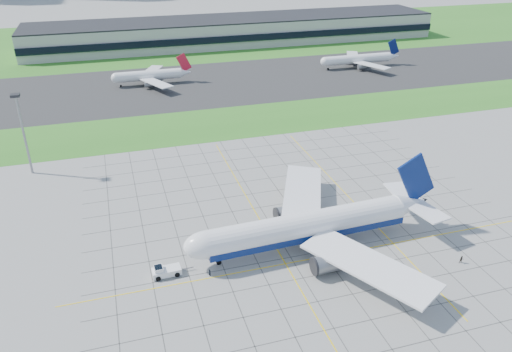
{
  "coord_description": "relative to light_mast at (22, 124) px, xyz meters",
  "views": [
    {
      "loc": [
        -43.49,
        -88.99,
        70.07
      ],
      "look_at": [
        -7.56,
        29.4,
        7.0
      ],
      "focal_mm": 35.0,
      "sensor_mm": 36.0,
      "label": 1
    }
  ],
  "objects": [
    {
      "name": "grass_median",
      "position": [
        70.0,
        25.0,
        -16.16
      ],
      "size": [
        700.0,
        35.0,
        0.04
      ],
      "primitive_type": "cube",
      "color": "#2C6F1F",
      "rests_on": "ground"
    },
    {
      "name": "apron_markings",
      "position": [
        70.43,
        -53.91,
        -16.17
      ],
      "size": [
        120.0,
        130.0,
        0.03
      ],
      "color": "#474744",
      "rests_on": "ground"
    },
    {
      "name": "pushback_tug",
      "position": [
        32.98,
        -63.15,
        -15.04
      ],
      "size": [
        9.31,
        3.48,
        2.58
      ],
      "rotation": [
        0.0,
        0.0,
        0.04
      ],
      "color": "white",
      "rests_on": "ground"
    },
    {
      "name": "crew_near",
      "position": [
        42.45,
        -66.25,
        -15.33
      ],
      "size": [
        0.68,
        0.74,
        1.7
      ],
      "primitive_type": "imported",
      "rotation": [
        0.0,
        0.0,
        0.98
      ],
      "color": "black",
      "rests_on": "ground"
    },
    {
      "name": "light_mast",
      "position": [
        0.0,
        0.0,
        0.0
      ],
      "size": [
        2.5,
        2.5,
        25.6
      ],
      "color": "gray",
      "rests_on": "ground"
    },
    {
      "name": "terminal",
      "position": [
        110.0,
        164.87,
        -8.29
      ],
      "size": [
        260.0,
        43.0,
        15.8
      ],
      "color": "#B7B7B2",
      "rests_on": "ground"
    },
    {
      "name": "distant_jet_2",
      "position": [
        156.95,
        85.86,
        -11.69
      ],
      "size": [
        43.94,
        42.66,
        14.08
      ],
      "color": "white",
      "rests_on": "ground"
    },
    {
      "name": "airliner",
      "position": [
        67.75,
        -61.78,
        -10.6
      ],
      "size": [
        64.89,
        65.68,
        20.42
      ],
      "rotation": [
        0.0,
        0.0,
        0.04
      ],
      "color": "white",
      "rests_on": "ground"
    },
    {
      "name": "crew_far",
      "position": [
        98.84,
        -78.47,
        -15.25
      ],
      "size": [
        1.03,
        0.88,
        1.87
      ],
      "primitive_type": "imported",
      "rotation": [
        0.0,
        0.0,
        -0.21
      ],
      "color": "black",
      "rests_on": "ground"
    },
    {
      "name": "grass_far",
      "position": [
        70.0,
        190.0,
        -16.16
      ],
      "size": [
        700.0,
        145.0,
        0.04
      ],
      "primitive_type": "cube",
      "color": "#2C6F1F",
      "rests_on": "ground"
    },
    {
      "name": "ground",
      "position": [
        70.0,
        -65.0,
        -16.18
      ],
      "size": [
        1400.0,
        1400.0,
        0.0
      ],
      "primitive_type": "plane",
      "color": "gray",
      "rests_on": "ground"
    },
    {
      "name": "asphalt_taxiway",
      "position": [
        70.0,
        80.0,
        -16.15
      ],
      "size": [
        700.0,
        75.0,
        0.04
      ],
      "primitive_type": "cube",
      "color": "#383838",
      "rests_on": "ground"
    },
    {
      "name": "distant_jet_1",
      "position": [
        46.2,
        86.03,
        -11.7
      ],
      "size": [
        36.25,
        42.66,
        14.08
      ],
      "color": "white",
      "rests_on": "ground"
    }
  ]
}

